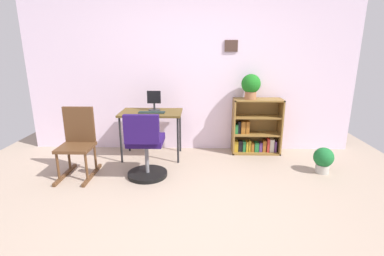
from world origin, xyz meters
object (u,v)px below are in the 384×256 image
(desk, at_px, (151,116))
(monitor, at_px, (154,101))
(potted_plant_on_shelf, at_px, (251,85))
(rocking_chair, at_px, (78,142))
(keyboard, at_px, (152,112))
(bookshelf_low, at_px, (255,129))
(potted_plant_floor, at_px, (323,159))
(office_chair, at_px, (146,150))

(desk, relative_size, monitor, 3.05)
(monitor, relative_size, potted_plant_on_shelf, 0.79)
(desk, distance_m, monitor, 0.23)
(rocking_chair, bearing_deg, potted_plant_on_shelf, 20.08)
(keyboard, xyz_separation_m, potted_plant_on_shelf, (1.48, 0.28, 0.36))
(potted_plant_on_shelf, bearing_deg, bookshelf_low, 24.14)
(monitor, distance_m, potted_plant_on_shelf, 1.49)
(monitor, xyz_separation_m, potted_plant_floor, (2.35, -0.64, -0.66))
(bookshelf_low, bearing_deg, monitor, -174.38)
(desk, bearing_deg, potted_plant_on_shelf, 7.72)
(office_chair, xyz_separation_m, potted_plant_on_shelf, (1.46, 0.97, 0.70))
(potted_plant_on_shelf, bearing_deg, rocking_chair, -159.92)
(keyboard, height_order, potted_plant_on_shelf, potted_plant_on_shelf)
(potted_plant_floor, bearing_deg, keyboard, 168.99)
(rocking_chair, bearing_deg, desk, 37.41)
(desk, relative_size, keyboard, 2.39)
(keyboard, height_order, potted_plant_floor, keyboard)
(keyboard, bearing_deg, office_chair, -88.44)
(keyboard, height_order, bookshelf_low, bookshelf_low)
(desk, relative_size, rocking_chair, 1.02)
(bookshelf_low, bearing_deg, potted_plant_floor, -45.75)
(potted_plant_on_shelf, relative_size, potted_plant_floor, 1.07)
(potted_plant_on_shelf, bearing_deg, monitor, -175.94)
(monitor, relative_size, potted_plant_floor, 0.84)
(keyboard, xyz_separation_m, office_chair, (0.02, -0.69, -0.33))
(rocking_chair, relative_size, bookshelf_low, 1.03)
(keyboard, distance_m, bookshelf_low, 1.66)
(desk, distance_m, keyboard, 0.11)
(monitor, distance_m, rocking_chair, 1.24)
(office_chair, bearing_deg, monitor, 90.44)
(office_chair, bearing_deg, bookshelf_low, 33.01)
(rocking_chair, relative_size, potted_plant_floor, 2.53)
(desk, height_order, bookshelf_low, bookshelf_low)
(office_chair, distance_m, bookshelf_low, 1.88)
(bookshelf_low, distance_m, potted_plant_floor, 1.13)
(potted_plant_floor, bearing_deg, desk, 167.26)
(desk, distance_m, bookshelf_low, 1.66)
(desk, relative_size, potted_plant_floor, 2.57)
(bookshelf_low, relative_size, potted_plant_on_shelf, 2.30)
(rocking_chair, bearing_deg, bookshelf_low, 20.27)
(bookshelf_low, bearing_deg, office_chair, -146.99)
(keyboard, distance_m, office_chair, 0.76)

